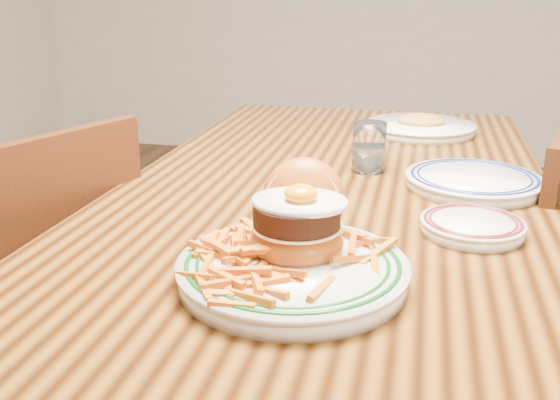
% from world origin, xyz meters
% --- Properties ---
extents(table, '(0.85, 1.60, 0.75)m').
position_xyz_m(table, '(0.00, 0.00, 0.66)').
color(table, black).
rests_on(table, floor).
extents(chair_left, '(0.52, 0.52, 0.88)m').
position_xyz_m(chair_left, '(-0.60, -0.20, 0.47)').
color(chair_left, '#3D190C').
rests_on(chair_left, floor).
extents(main_plate, '(0.31, 0.33, 0.15)m').
position_xyz_m(main_plate, '(0.01, -0.44, 0.79)').
color(main_plate, white).
rests_on(main_plate, table).
extents(side_plate, '(0.17, 0.17, 0.03)m').
position_xyz_m(side_plate, '(0.25, -0.22, 0.76)').
color(side_plate, white).
rests_on(side_plate, table).
extents(rear_plate, '(0.26, 0.26, 0.03)m').
position_xyz_m(rear_plate, '(0.27, 0.03, 0.77)').
color(rear_plate, white).
rests_on(rear_plate, table).
extents(water_glass, '(0.07, 0.07, 0.11)m').
position_xyz_m(water_glass, '(0.06, 0.10, 0.80)').
color(water_glass, white).
rests_on(water_glass, table).
extents(far_plate, '(0.29, 0.29, 0.05)m').
position_xyz_m(far_plate, '(0.16, 0.50, 0.77)').
color(far_plate, white).
rests_on(far_plate, table).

